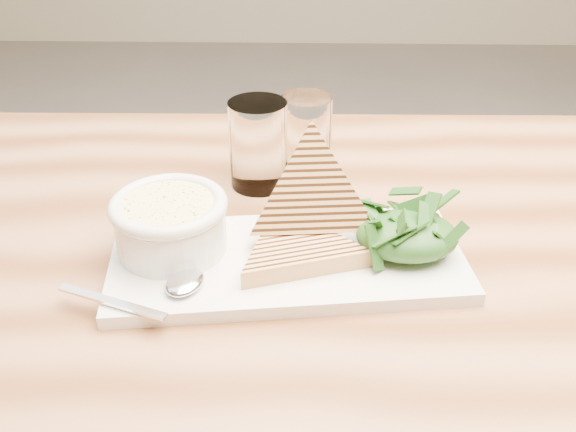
{
  "coord_description": "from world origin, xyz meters",
  "views": [
    {
      "loc": [
        -0.05,
        -0.74,
        1.13
      ],
      "look_at": [
        -0.06,
        -0.18,
        0.78
      ],
      "focal_mm": 40.0,
      "sensor_mm": 36.0,
      "label": 1
    }
  ],
  "objects_px": {
    "soup_bowl": "(171,230)",
    "glass_near": "(258,145)",
    "platter": "(288,261)",
    "glass_far": "(307,133)",
    "table_top": "(165,296)"
  },
  "relations": [
    {
      "from": "table_top",
      "to": "glass_far",
      "type": "bearing_deg",
      "value": 59.93
    },
    {
      "from": "soup_bowl",
      "to": "glass_far",
      "type": "bearing_deg",
      "value": 56.69
    },
    {
      "from": "table_top",
      "to": "soup_bowl",
      "type": "xyz_separation_m",
      "value": [
        0.01,
        0.04,
        0.06
      ]
    },
    {
      "from": "glass_far",
      "to": "glass_near",
      "type": "bearing_deg",
      "value": -142.34
    },
    {
      "from": "platter",
      "to": "glass_far",
      "type": "distance_m",
      "value": 0.23
    },
    {
      "from": "table_top",
      "to": "soup_bowl",
      "type": "relative_size",
      "value": 11.38
    },
    {
      "from": "platter",
      "to": "glass_near",
      "type": "xyz_separation_m",
      "value": [
        -0.04,
        0.18,
        0.05
      ]
    },
    {
      "from": "platter",
      "to": "soup_bowl",
      "type": "bearing_deg",
      "value": 174.81
    },
    {
      "from": "platter",
      "to": "glass_near",
      "type": "distance_m",
      "value": 0.19
    },
    {
      "from": "soup_bowl",
      "to": "table_top",
      "type": "bearing_deg",
      "value": -98.18
    },
    {
      "from": "soup_bowl",
      "to": "glass_near",
      "type": "relative_size",
      "value": 1.03
    },
    {
      "from": "glass_far",
      "to": "platter",
      "type": "bearing_deg",
      "value": -94.89
    },
    {
      "from": "glass_near",
      "to": "glass_far",
      "type": "xyz_separation_m",
      "value": [
        0.06,
        0.05,
        -0.01
      ]
    },
    {
      "from": "soup_bowl",
      "to": "glass_near",
      "type": "height_order",
      "value": "glass_near"
    },
    {
      "from": "platter",
      "to": "glass_near",
      "type": "bearing_deg",
      "value": 102.86
    }
  ]
}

